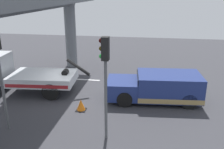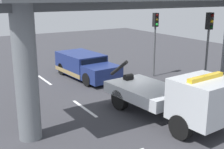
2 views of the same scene
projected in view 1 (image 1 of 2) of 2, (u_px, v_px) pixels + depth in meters
ground_plane at (70, 95)px, 14.71m from camera, size 60.00×40.00×0.10m
lane_stripe_west at (168, 84)px, 16.28m from camera, size 2.60×0.16×0.01m
lane_stripe_mid at (82, 79)px, 17.17m from camera, size 2.60×0.16×0.01m
lane_stripe_east at (4, 75)px, 18.06m from camera, size 2.60×0.16×0.01m
tow_truck_white at (12, 73)px, 14.78m from camera, size 7.33×2.86×2.46m
towed_van_green at (158, 87)px, 13.67m from camera, size 5.36×2.59×1.58m
overpass_structure at (34, 3)px, 13.23m from camera, size 3.60×13.71×6.26m
traffic_light_near at (105, 67)px, 9.34m from camera, size 0.39×0.32×4.32m
traffic_cone_orange at (81, 105)px, 12.64m from camera, size 0.51×0.51×0.61m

